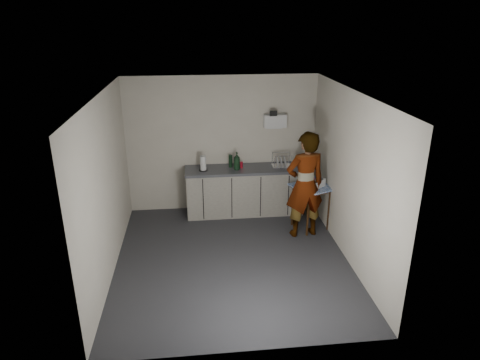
{
  "coord_description": "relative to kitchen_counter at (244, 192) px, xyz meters",
  "views": [
    {
      "loc": [
        -0.52,
        -5.83,
        3.61
      ],
      "look_at": [
        0.18,
        0.45,
        1.16
      ],
      "focal_mm": 32.0,
      "sensor_mm": 36.0,
      "label": 1
    }
  ],
  "objects": [
    {
      "name": "standing_man",
      "position": [
        0.9,
        -1.01,
        0.5
      ],
      "size": [
        0.74,
        0.55,
        1.86
      ],
      "primitive_type": "imported",
      "rotation": [
        0.0,
        0.0,
        3.3
      ],
      "color": "#B2A593",
      "rests_on": "ground"
    },
    {
      "name": "ground",
      "position": [
        -0.4,
        -1.7,
        -0.43
      ],
      "size": [
        4.0,
        4.0,
        0.0
      ],
      "primitive_type": "plane",
      "color": "#292A2E",
      "rests_on": "ground"
    },
    {
      "name": "bakery_box",
      "position": [
        1.1,
        -0.74,
        0.48
      ],
      "size": [
        0.47,
        0.47,
        0.46
      ],
      "rotation": [
        0.0,
        0.0,
        0.71
      ],
      "color": "white",
      "rests_on": "side_table"
    },
    {
      "name": "soap_bottle",
      "position": [
        -0.15,
        -0.07,
        0.65
      ],
      "size": [
        0.14,
        0.14,
        0.34
      ],
      "primitive_type": "imported",
      "rotation": [
        0.0,
        0.0,
        0.11
      ],
      "color": "black",
      "rests_on": "kitchen_counter"
    },
    {
      "name": "paper_towel",
      "position": [
        -0.78,
        -0.05,
        0.62
      ],
      "size": [
        0.16,
        0.16,
        0.28
      ],
      "color": "black",
      "rests_on": "kitchen_counter"
    },
    {
      "name": "dish_rack",
      "position": [
        0.71,
        0.01,
        0.54
      ],
      "size": [
        0.36,
        0.27,
        0.25
      ],
      "color": "white",
      "rests_on": "kitchen_counter"
    },
    {
      "name": "wall_back",
      "position": [
        -0.4,
        0.29,
        0.87
      ],
      "size": [
        3.6,
        0.02,
        2.6
      ],
      "primitive_type": "cube",
      "color": "beige",
      "rests_on": "ground"
    },
    {
      "name": "wall_shelf",
      "position": [
        0.6,
        0.22,
        1.32
      ],
      "size": [
        0.42,
        0.18,
        0.37
      ],
      "color": "white",
      "rests_on": "ground"
    },
    {
      "name": "side_table",
      "position": [
        1.1,
        -0.77,
        0.27
      ],
      "size": [
        0.81,
        0.81,
        0.8
      ],
      "rotation": [
        0.0,
        0.0,
        0.38
      ],
      "color": "#3B200D",
      "rests_on": "ground"
    },
    {
      "name": "ceiling",
      "position": [
        -0.4,
        -1.7,
        2.17
      ],
      "size": [
        3.6,
        4.0,
        0.01
      ],
      "primitive_type": "cube",
      "color": "silver",
      "rests_on": "wall_back"
    },
    {
      "name": "wall_left",
      "position": [
        -2.19,
        -1.7,
        0.87
      ],
      "size": [
        0.02,
        4.0,
        2.6
      ],
      "primitive_type": "cube",
      "color": "beige",
      "rests_on": "ground"
    },
    {
      "name": "soda_can",
      "position": [
        -0.06,
        0.02,
        0.54
      ],
      "size": [
        0.06,
        0.06,
        0.11
      ],
      "primitive_type": "cylinder",
      "color": "red",
      "rests_on": "kitchen_counter"
    },
    {
      "name": "kitchen_counter",
      "position": [
        0.0,
        0.0,
        0.0
      ],
      "size": [
        2.24,
        0.62,
        0.91
      ],
      "color": "black",
      "rests_on": "ground"
    },
    {
      "name": "wall_right",
      "position": [
        1.39,
        -1.7,
        0.87
      ],
      "size": [
        0.02,
        4.0,
        2.6
      ],
      "primitive_type": "cube",
      "color": "beige",
      "rests_on": "ground"
    },
    {
      "name": "dark_bottle",
      "position": [
        -0.26,
        0.08,
        0.6
      ],
      "size": [
        0.07,
        0.07,
        0.24
      ],
      "primitive_type": "cylinder",
      "color": "black",
      "rests_on": "kitchen_counter"
    }
  ]
}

